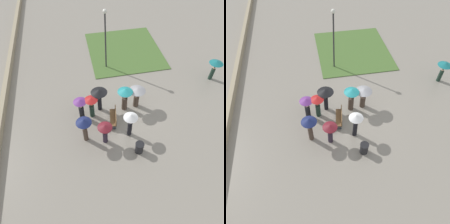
{
  "view_description": "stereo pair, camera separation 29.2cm",
  "coord_description": "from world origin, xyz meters",
  "views": [
    {
      "loc": [
        10.11,
        -3.06,
        12.08
      ],
      "look_at": [
        0.52,
        -1.07,
        0.63
      ],
      "focal_mm": 35.0,
      "sensor_mm": 36.0,
      "label": 1
    },
    {
      "loc": [
        10.17,
        -2.78,
        12.08
      ],
      "look_at": [
        0.52,
        -1.07,
        0.63
      ],
      "focal_mm": 35.0,
      "sensor_mm": 36.0,
      "label": 2
    }
  ],
  "objects": [
    {
      "name": "park_bench",
      "position": [
        0.86,
        -1.0,
        0.46
      ],
      "size": [
        1.57,
        0.67,
        0.9
      ],
      "rotation": [
        0.0,
        0.0,
        -0.17
      ],
      "color": "brown",
      "rests_on": "ground_plane"
    },
    {
      "name": "ground_plane",
      "position": [
        0.0,
        0.0,
        0.0
      ],
      "size": [
        90.0,
        90.0,
        0.0
      ],
      "primitive_type": "plane",
      "color": "gray"
    },
    {
      "name": "crowd_person_red",
      "position": [
        0.03,
        -2.4,
        1.19
      ],
      "size": [
        0.91,
        0.91,
        1.8
      ],
      "rotation": [
        0.0,
        0.0,
        5.33
      ],
      "color": "#1E3328",
      "rests_on": "ground_plane"
    },
    {
      "name": "trash_bin",
      "position": [
        3.52,
        0.04,
        0.41
      ],
      "size": [
        0.55,
        0.55,
        0.82
      ],
      "color": "#232326",
      "rests_on": "ground_plane"
    },
    {
      "name": "parapet_wall",
      "position": [
        0.0,
        -8.68,
        0.29
      ],
      "size": [
        45.0,
        0.35,
        0.57
      ],
      "color": "tan",
      "rests_on": "ground_plane"
    },
    {
      "name": "crowd_person_navy",
      "position": [
        1.94,
        -3.09,
        1.49
      ],
      "size": [
        0.98,
        0.98,
        2.03
      ],
      "rotation": [
        0.0,
        0.0,
        2.64
      ],
      "color": "#47382D",
      "rests_on": "ground_plane"
    },
    {
      "name": "crowd_person_grey",
      "position": [
        -0.29,
        0.9,
        1.22
      ],
      "size": [
        1.18,
        1.18,
        1.72
      ],
      "rotation": [
        0.0,
        0.0,
        4.67
      ],
      "color": "#47382D",
      "rests_on": "ground_plane"
    },
    {
      "name": "crowd_person_purple",
      "position": [
        0.02,
        -3.12,
        1.19
      ],
      "size": [
        0.92,
        0.92,
        1.79
      ],
      "rotation": [
        0.0,
        0.0,
        3.28
      ],
      "color": "black",
      "rests_on": "ground_plane"
    },
    {
      "name": "crowd_person_white",
      "position": [
        2.12,
        -0.23,
        1.45
      ],
      "size": [
        0.91,
        0.91,
        2.0
      ],
      "rotation": [
        0.0,
        0.0,
        4.27
      ],
      "color": "black",
      "rests_on": "ground_plane"
    },
    {
      "name": "lawn_patch_near",
      "position": [
        -7.43,
        1.79,
        0.03
      ],
      "size": [
        7.26,
        6.69,
        0.06
      ],
      "color": "#4C7033",
      "rests_on": "ground_plane"
    },
    {
      "name": "crowd_person_maroon",
      "position": [
        2.35,
        -1.89,
        1.19
      ],
      "size": [
        0.92,
        0.92,
        1.69
      ],
      "rotation": [
        0.0,
        0.0,
        3.69
      ],
      "color": "#2D2333",
      "rests_on": "ground_plane"
    },
    {
      "name": "lamp_post",
      "position": [
        -5.27,
        -0.39,
        3.21
      ],
      "size": [
        0.32,
        0.32,
        5.09
      ],
      "color": "#2D2D30",
      "rests_on": "ground_plane"
    },
    {
      "name": "crowd_person_teal",
      "position": [
        -0.19,
        0.0,
        1.37
      ],
      "size": [
        1.07,
        1.07,
        1.95
      ],
      "rotation": [
        0.0,
        0.0,
        3.03
      ],
      "color": "#47382D",
      "rests_on": "ground_plane"
    },
    {
      "name": "lone_walker_mid_plaza",
      "position": [
        -1.96,
        7.82,
        1.34
      ],
      "size": [
        1.09,
        1.09,
        1.78
      ],
      "rotation": [
        0.0,
        0.0,
        1.64
      ],
      "color": "#1E3328",
      "rests_on": "ground_plane"
    },
    {
      "name": "crowd_person_black",
      "position": [
        -0.48,
        -1.76,
        1.5
      ],
      "size": [
        1.14,
        1.14,
        1.93
      ],
      "rotation": [
        0.0,
        0.0,
        5.62
      ],
      "color": "black",
      "rests_on": "ground_plane"
    }
  ]
}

